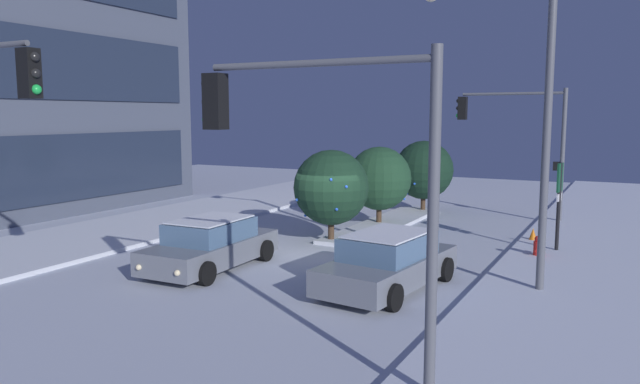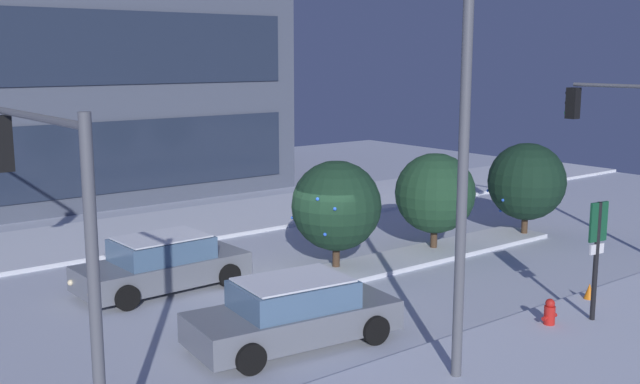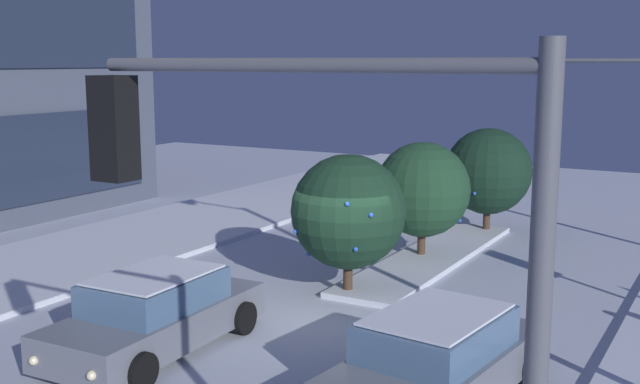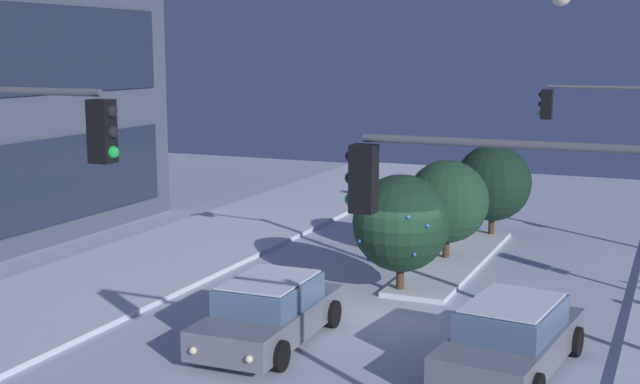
% 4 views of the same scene
% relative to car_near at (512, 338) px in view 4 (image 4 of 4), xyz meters
% --- Properties ---
extents(ground, '(52.00, 52.00, 0.00)m').
position_rel_car_near_xyz_m(ground, '(2.78, 3.64, -0.71)').
color(ground, silver).
extents(curb_strip_far, '(52.00, 5.20, 0.14)m').
position_rel_car_near_xyz_m(curb_strip_far, '(2.78, 11.94, -0.64)').
color(curb_strip_far, silver).
rests_on(curb_strip_far, ground).
extents(median_strip, '(9.00, 1.80, 0.14)m').
position_rel_car_near_xyz_m(median_strip, '(8.34, 3.39, -0.64)').
color(median_strip, silver).
rests_on(median_strip, ground).
extents(car_near, '(4.90, 2.54, 1.49)m').
position_rel_car_near_xyz_m(car_near, '(0.00, 0.00, 0.00)').
color(car_near, slate).
rests_on(car_near, ground).
extents(car_far, '(4.73, 2.21, 1.49)m').
position_rel_car_near_xyz_m(car_far, '(-0.48, 5.38, -0.00)').
color(car_far, slate).
rests_on(car_far, ground).
extents(traffic_light_corner_near_right, '(0.32, 4.57, 5.59)m').
position_rel_car_near_xyz_m(traffic_light_corner_near_right, '(12.16, -1.05, 3.15)').
color(traffic_light_corner_near_right, '#565960').
rests_on(traffic_light_corner_near_right, ground).
extents(traffic_light_corner_near_left, '(0.32, 4.45, 5.55)m').
position_rel_car_near_xyz_m(traffic_light_corner_near_left, '(-5.53, -1.02, 3.19)').
color(traffic_light_corner_near_left, '#565960').
rests_on(traffic_light_corner_near_left, ground).
extents(decorated_tree_median, '(2.59, 2.62, 3.23)m').
position_rel_car_near_xyz_m(decorated_tree_median, '(8.32, 3.65, 1.22)').
color(decorated_tree_median, '#473323').
rests_on(decorated_tree_median, ground).
extents(decorated_tree_left_of_median, '(2.69, 2.69, 3.33)m').
position_rel_car_near_xyz_m(decorated_tree_left_of_median, '(12.32, 3.08, 1.27)').
color(decorated_tree_left_of_median, '#473323').
rests_on(decorated_tree_left_of_median, ground).
extents(decorated_tree_right_of_median, '(2.69, 2.65, 3.30)m').
position_rel_car_near_xyz_m(decorated_tree_right_of_median, '(4.39, 3.87, 1.26)').
color(decorated_tree_right_of_median, '#473323').
rests_on(decorated_tree_right_of_median, ground).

